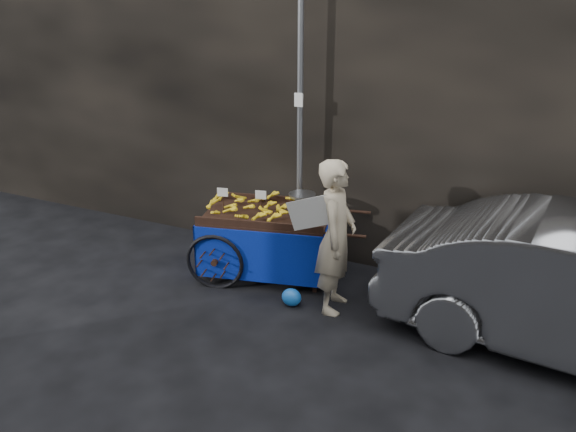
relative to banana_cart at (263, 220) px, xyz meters
The scene contains 6 objects.
ground 1.11m from the banana_cart, 89.11° to the right, with size 80.00×80.00×0.00m, color black.
building_wall 2.53m from the banana_cart, 77.48° to the left, with size 13.50×2.00×5.00m.
street_pole 1.35m from the banana_cart, 59.19° to the left, with size 0.12×0.10×4.00m.
banana_cart is the anchor object (origin of this frame).
vendor 1.35m from the banana_cart, 21.17° to the right, with size 0.84×0.76×1.94m.
plastic_bag 1.23m from the banana_cart, 42.44° to the right, with size 0.26×0.21×0.23m, color blue.
Camera 1 is at (3.36, -5.58, 3.72)m, focal length 35.00 mm.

